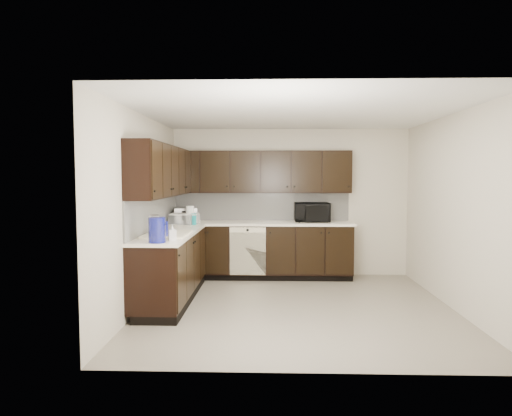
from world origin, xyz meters
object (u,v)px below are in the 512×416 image
(toaster_oven, at_px, (185,215))
(sink, at_px, (167,239))
(blue_pitcher, at_px, (157,230))
(microwave, at_px, (312,212))
(storage_bin, at_px, (184,219))

(toaster_oven, bearing_deg, sink, -101.06)
(sink, bearing_deg, blue_pitcher, -86.12)
(microwave, relative_size, blue_pitcher, 1.96)
(microwave, distance_m, blue_pitcher, 3.16)
(sink, relative_size, storage_bin, 2.03)
(sink, height_order, microwave, microwave)
(sink, height_order, blue_pitcher, blue_pitcher)
(microwave, height_order, blue_pitcher, microwave)
(storage_bin, xyz_separation_m, blue_pitcher, (0.08, -2.05, 0.07))
(microwave, distance_m, storage_bin, 2.11)
(sink, distance_m, microwave, 2.71)
(toaster_oven, relative_size, storage_bin, 0.92)
(microwave, relative_size, storage_bin, 1.41)
(microwave, height_order, toaster_oven, microwave)
(sink, relative_size, microwave, 1.44)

